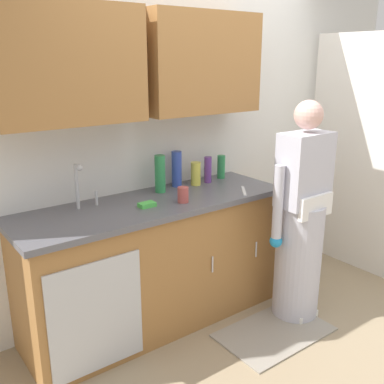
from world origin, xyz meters
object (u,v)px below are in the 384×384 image
at_px(person_at_sink, 300,229).
at_px(bottle_water_tall, 177,169).
at_px(knife_on_counter, 244,191).
at_px(bottle_soap, 160,174).
at_px(sponge, 147,205).
at_px(bottle_water_short, 208,170).
at_px(bottle_dish_liquid, 221,167).
at_px(bottle_cleaner_spray, 196,174).
at_px(sink, 94,216).
at_px(cup_by_sink, 183,195).

relative_size(person_at_sink, bottle_water_tall, 5.93).
bearing_deg(knife_on_counter, bottle_soap, 92.97).
height_order(bottle_water_tall, sponge, bottle_water_tall).
bearing_deg(knife_on_counter, sponge, 119.17).
xyz_separation_m(bottle_water_short, bottle_water_tall, (-0.26, 0.05, 0.03)).
xyz_separation_m(bottle_water_short, bottle_dish_liquid, (0.17, 0.04, -0.01)).
bearing_deg(sponge, knife_on_counter, -9.10).
bearing_deg(knife_on_counter, bottle_cleaner_spray, 65.18).
bearing_deg(sink, bottle_cleaner_spray, 8.59).
height_order(sink, bottle_dish_liquid, sink).
distance_m(cup_by_sink, sponge, 0.26).
relative_size(bottle_water_short, bottle_soap, 0.75).
distance_m(bottle_soap, knife_on_counter, 0.63).
bearing_deg(cup_by_sink, bottle_dish_liquid, 28.14).
relative_size(sink, knife_on_counter, 2.08).
bearing_deg(bottle_cleaner_spray, sponge, -158.30).
relative_size(bottle_cleaner_spray, bottle_dish_liquid, 0.95).
relative_size(bottle_water_short, bottle_water_tall, 0.75).
bearing_deg(person_at_sink, knife_on_counter, 124.85).
bearing_deg(bottle_water_tall, sink, -165.92).
bearing_deg(bottle_water_tall, bottle_soap, -163.71).
distance_m(bottle_water_short, bottle_water_tall, 0.27).
height_order(bottle_cleaner_spray, bottle_water_tall, bottle_water_tall).
height_order(bottle_water_short, bottle_dish_liquid, bottle_water_short).
bearing_deg(sink, bottle_water_tall, 14.08).
bearing_deg(bottle_soap, cup_by_sink, -91.26).
bearing_deg(bottle_water_tall, sponge, -146.91).
bearing_deg(bottle_dish_liquid, person_at_sink, -79.97).
distance_m(person_at_sink, bottle_water_tall, 1.02).
bearing_deg(person_at_sink, bottle_water_short, 112.99).
distance_m(bottle_cleaner_spray, bottle_water_tall, 0.16).
distance_m(bottle_water_tall, sponge, 0.54).
relative_size(bottle_dish_liquid, sponge, 1.72).
distance_m(bottle_water_short, sponge, 0.75).
xyz_separation_m(bottle_dish_liquid, cup_by_sink, (-0.62, -0.33, -0.04)).
relative_size(bottle_cleaner_spray, sponge, 1.64).
relative_size(bottle_cleaner_spray, knife_on_counter, 0.75).
height_order(bottle_soap, cup_by_sink, bottle_soap).
height_order(bottle_water_short, cup_by_sink, bottle_water_short).
distance_m(sink, bottle_cleaner_spray, 0.94).
height_order(bottle_cleaner_spray, bottle_dish_liquid, bottle_dish_liquid).
height_order(person_at_sink, knife_on_counter, person_at_sink).
bearing_deg(cup_by_sink, bottle_water_short, 33.15).
relative_size(bottle_water_tall, sponge, 2.48).
bearing_deg(bottle_cleaner_spray, bottle_water_tall, 157.48).
distance_m(bottle_water_short, bottle_dish_liquid, 0.17).
bearing_deg(bottle_dish_liquid, cup_by_sink, -151.86).
relative_size(sink, bottle_water_tall, 1.83).
bearing_deg(knife_on_counter, bottle_water_short, 47.22).
height_order(sink, bottle_soap, sink).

